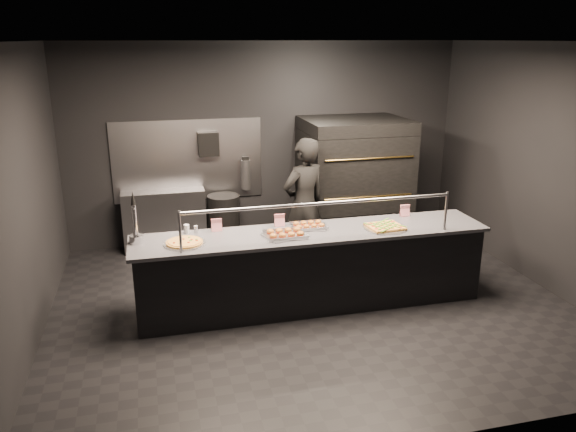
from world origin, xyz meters
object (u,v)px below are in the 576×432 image
Objects in this scene: pizza_oven at (353,182)px; towel_dispenser at (208,144)px; slider_tray_b at (309,225)px; slider_tray_a at (285,234)px; service_counter at (312,268)px; prep_shelf at (165,220)px; square_pizza at (385,227)px; round_pizza at (184,243)px; trash_bin at (224,221)px; worker at (304,205)px; beer_tap at (135,228)px; fire_extinguisher at (246,174)px.

pizza_oven is 2.23m from towel_dispenser.
slider_tray_b is (0.90, -2.24, -0.61)m from towel_dispenser.
slider_tray_a is (-1.54, -1.98, -0.02)m from pizza_oven.
service_counter is 7.73× the size of slider_tray_a.
prep_shelf is 2.43× the size of square_pizza.
prep_shelf is at bearing 126.40° from slider_tray_b.
round_pizza is at bearing -177.89° from service_counter.
round_pizza is 2.42m from trash_bin.
worker reaches higher than towel_dispenser.
beer_tap is at bearing 173.71° from slider_tray_a.
slider_tray_b reaches higher than prep_shelf.
slider_tray_b is at bearing -70.28° from trash_bin.
fire_extinguisher is at bearing 3.66° from prep_shelf.
round_pizza reaches higher than trash_bin.
service_counter is 0.98m from square_pizza.
square_pizza is 0.27× the size of worker.
slider_tray_b is at bearing -53.60° from prep_shelf.
service_counter reaches higher than trash_bin.
prep_shelf is 1.39m from fire_extinguisher.
service_counter is at bearing -122.27° from pizza_oven.
square_pizza is 1.38m from worker.
round_pizza is 0.86× the size of slider_tray_a.
trash_bin is at bearing 59.78° from beer_tap.
round_pizza is (0.15, -2.37, 0.49)m from prep_shelf.
pizza_oven is at bearing -13.14° from towel_dispenser.
towel_dispenser reaches higher than slider_tray_a.
slider_tray_a is at bearing 43.73° from worker.
prep_shelf is at bearing 117.75° from slider_tray_a.
round_pizza is (-1.10, -2.45, -0.12)m from fire_extinguisher.
beer_tap is at bearing 3.70° from worker.
fire_extinguisher reaches higher than slider_tray_a.
prep_shelf is 2.64× the size of round_pizza.
worker is (0.94, -1.07, 0.50)m from trash_bin.
round_pizza is (-0.55, -2.44, -0.61)m from towel_dispenser.
slider_tray_a is (1.61, -0.18, -0.14)m from beer_tap.
fire_extinguisher is 0.63× the size of trash_bin.
prep_shelf is 1.49× the size of trash_bin.
slider_tray_a is at bearing -6.29° from beer_tap.
slider_tray_a is at bearing -89.74° from fire_extinguisher.
prep_shelf is at bearing 93.62° from round_pizza.
prep_shelf is 1.31m from towel_dispenser.
slider_tray_a is 1.08× the size of square_pizza.
service_counter reaches higher than square_pizza.
fire_extinguisher is 2.69m from round_pizza.
square_pizza reaches higher than prep_shelf.
towel_dispenser is 0.71× the size of square_pizza.
beer_tap is 1.27× the size of round_pizza.
towel_dispenser is (-0.90, 2.39, 1.09)m from service_counter.
slider_tray_a is (0.01, -2.48, -0.11)m from fire_extinguisher.
towel_dispenser is at bearing 125.13° from square_pizza.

